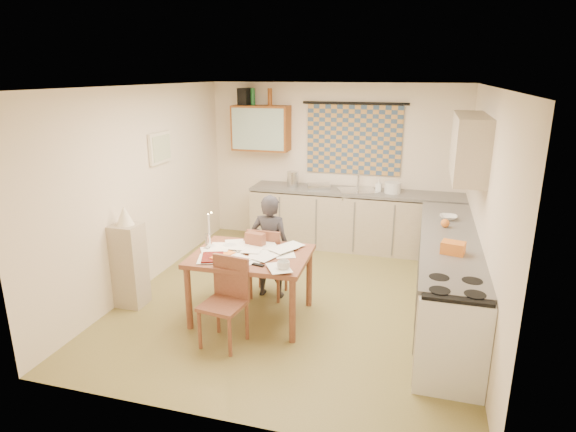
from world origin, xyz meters
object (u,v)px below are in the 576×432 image
(counter_back, at_px, (357,220))
(person, at_px, (270,246))
(chair_far, at_px, (268,275))
(dining_table, at_px, (252,285))
(counter_right, at_px, (446,277))
(stove, at_px, (451,334))
(shelf_stand, at_px, (130,265))

(counter_back, height_order, person, person)
(chair_far, bearing_deg, dining_table, 88.69)
(counter_right, height_order, stove, counter_right)
(counter_back, height_order, shelf_stand, shelf_stand)
(counter_right, relative_size, stove, 3.23)
(dining_table, height_order, shelf_stand, shelf_stand)
(counter_back, distance_m, stove, 3.40)
(stove, relative_size, chair_far, 1.03)
(stove, distance_m, person, 2.37)
(counter_right, relative_size, dining_table, 2.30)
(chair_far, relative_size, shelf_stand, 0.90)
(shelf_stand, bearing_deg, stove, -8.35)
(dining_table, bearing_deg, person, 84.52)
(counter_back, distance_m, counter_right, 2.27)
(counter_back, bearing_deg, dining_table, -107.71)
(dining_table, bearing_deg, shelf_stand, -177.49)
(counter_back, relative_size, person, 2.58)
(counter_back, bearing_deg, stove, -68.12)
(stove, height_order, person, person)
(shelf_stand, bearing_deg, chair_far, 24.22)
(stove, xyz_separation_m, person, (-2.04, 1.19, 0.18))
(counter_back, xyz_separation_m, shelf_stand, (-2.27, -2.64, 0.04))
(stove, height_order, chair_far, stove)
(person, bearing_deg, shelf_stand, 24.07)
(stove, relative_size, dining_table, 0.71)
(dining_table, bearing_deg, counter_right, 15.68)
(chair_far, distance_m, person, 0.36)
(counter_back, height_order, stove, counter_back)
(counter_back, relative_size, shelf_stand, 3.33)
(counter_right, bearing_deg, counter_back, 124.00)
(dining_table, xyz_separation_m, chair_far, (0.01, 0.56, -0.10))
(dining_table, height_order, person, person)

